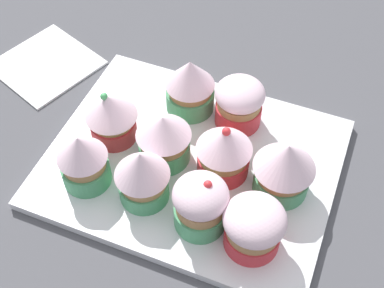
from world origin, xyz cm
name	(u,v)px	position (x,y,z in cm)	size (l,w,h in cm)	color
ground_plane	(192,173)	(0.00, 0.00, -1.50)	(180.00, 180.00, 3.00)	#4C4C51
baking_tray	(192,163)	(0.00, 0.00, 0.60)	(33.29, 26.28, 1.20)	silver
cupcake_0	(83,159)	(-10.01, -6.97, 4.98)	(5.59, 5.59, 7.44)	#4C9E6B
cupcake_1	(142,175)	(-3.08, -6.51, 5.14)	(6.01, 6.01, 7.52)	#4C9E6B
cupcake_2	(200,204)	(3.89, -7.37, 4.73)	(5.82, 5.82, 7.18)	#4C9E6B
cupcake_3	(254,226)	(9.73, -7.70, 4.53)	(6.41, 6.41, 6.36)	#D1333D
cupcake_4	(111,116)	(-10.16, -0.02, 4.79)	(6.22, 6.22, 7.06)	#D1333D
cupcake_5	(164,137)	(-3.17, -0.69, 4.76)	(6.35, 6.35, 6.91)	#4C9E6B
cupcake_6	(224,150)	(3.82, 0.01, 4.88)	(6.33, 6.33, 7.42)	#D1333D
cupcake_7	(285,165)	(10.64, 0.27, 5.23)	(6.80, 6.80, 7.64)	#4C9E6B
cupcake_8	(190,85)	(-3.38, 7.81, 5.06)	(6.09, 6.09, 7.66)	#4C9E6B
cupcake_9	(239,103)	(3.00, 7.74, 4.57)	(6.02, 6.02, 6.51)	#D1333D
napkin	(46,64)	(-25.53, 8.64, 0.30)	(12.21, 12.26, 0.60)	white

